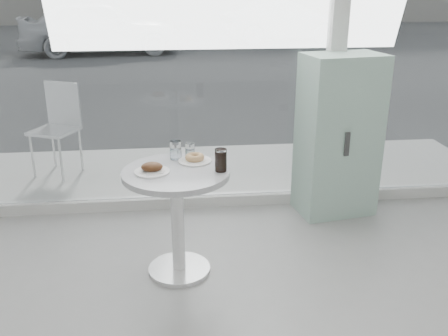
{
  "coord_description": "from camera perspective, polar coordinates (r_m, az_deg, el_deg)",
  "views": [
    {
      "loc": [
        -0.51,
        -1.2,
        1.94
      ],
      "look_at": [
        -0.2,
        1.7,
        0.85
      ],
      "focal_mm": 40.0,
      "sensor_mm": 36.0,
      "label": 1
    }
  ],
  "objects": [
    {
      "name": "storefront",
      "position": [
        4.25,
        1.92,
        17.4
      ],
      "size": [
        5.0,
        0.14,
        3.0
      ],
      "color": "silver",
      "rests_on": "ground"
    },
    {
      "name": "main_table",
      "position": [
        3.4,
        -5.4,
        -3.74
      ],
      "size": [
        0.72,
        0.72,
        0.77
      ],
      "color": "white",
      "rests_on": "ground"
    },
    {
      "name": "patio_deck",
      "position": [
        5.38,
        -0.23,
        -0.34
      ],
      "size": [
        5.6,
        1.6,
        0.05
      ],
      "primitive_type": "cube",
      "color": "beige",
      "rests_on": "ground"
    },
    {
      "name": "street",
      "position": [
        17.32,
        -4.45,
        14.05
      ],
      "size": [
        40.0,
        24.0,
        0.0
      ],
      "primitive_type": "cube",
      "color": "#393939",
      "rests_on": "ground"
    },
    {
      "name": "mint_cabinet",
      "position": [
        4.4,
        12.93,
        3.57
      ],
      "size": [
        0.71,
        0.53,
        1.39
      ],
      "rotation": [
        0.0,
        0.0,
        0.17
      ],
      "color": "#8FB6A5",
      "rests_on": "ground"
    },
    {
      "name": "patio_chair",
      "position": [
        5.43,
        -18.43,
        4.95
      ],
      "size": [
        0.54,
        0.54,
        0.93
      ],
      "rotation": [
        0.0,
        0.0,
        -0.43
      ],
      "color": "white",
      "rests_on": "patio_deck"
    },
    {
      "name": "car_white",
      "position": [
        14.94,
        -13.98,
        15.37
      ],
      "size": [
        4.55,
        2.3,
        1.48
      ],
      "primitive_type": "imported",
      "rotation": [
        0.0,
        0.0,
        1.7
      ],
      "color": "silver",
      "rests_on": "street"
    },
    {
      "name": "car_silver",
      "position": [
        17.63,
        6.67,
        16.3
      ],
      "size": [
        4.27,
        2.05,
        1.35
      ],
      "primitive_type": "imported",
      "rotation": [
        0.0,
        0.0,
        1.73
      ],
      "color": "#999CA0",
      "rests_on": "street"
    },
    {
      "name": "plate_fritter",
      "position": [
        3.29,
        -8.17,
        -0.07
      ],
      "size": [
        0.23,
        0.23,
        0.07
      ],
      "color": "white",
      "rests_on": "main_table"
    },
    {
      "name": "plate_donut",
      "position": [
        3.46,
        -3.36,
        1.05
      ],
      "size": [
        0.23,
        0.23,
        0.06
      ],
      "color": "white",
      "rests_on": "main_table"
    },
    {
      "name": "water_tumbler_a",
      "position": [
        3.51,
        -5.55,
        1.94
      ],
      "size": [
        0.08,
        0.08,
        0.13
      ],
      "color": "white",
      "rests_on": "main_table"
    },
    {
      "name": "water_tumbler_b",
      "position": [
        3.54,
        -3.92,
        1.93
      ],
      "size": [
        0.07,
        0.07,
        0.11
      ],
      "color": "white",
      "rests_on": "main_table"
    },
    {
      "name": "cola_glass",
      "position": [
        3.27,
        -0.38,
        0.86
      ],
      "size": [
        0.08,
        0.08,
        0.15
      ],
      "color": "white",
      "rests_on": "main_table"
    }
  ]
}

